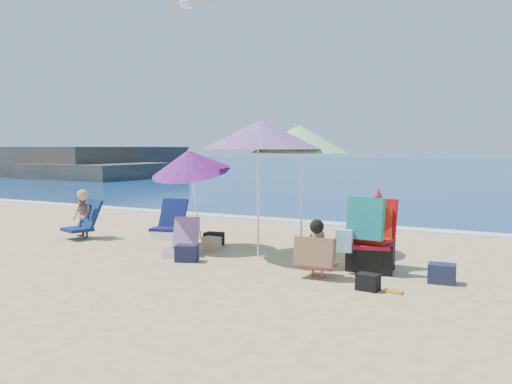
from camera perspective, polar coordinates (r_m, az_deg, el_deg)
The scene contains 21 objects.
ground at distance 8.38m, azimuth -1.44°, elevation -8.11°, with size 120.00×120.00×0.00m.
sea at distance 52.29m, azimuth 23.76°, elevation 2.28°, with size 120.00×80.00×0.12m.
foam at distance 12.98m, azimuth 9.78°, elevation -3.47°, with size 120.00×0.50×0.04m.
headland at distance 41.27m, azimuth -21.25°, elevation 2.66°, with size 20.50×11.50×2.60m.
umbrella_turquoise at distance 9.08m, azimuth 0.59°, elevation 6.12°, with size 2.27×2.27×2.36m.
umbrella_striped at distance 9.48m, azimuth 4.60°, elevation 5.65°, with size 2.19×2.19×2.31m.
umbrella_blue at distance 9.76m, azimuth -7.08°, elevation 3.25°, with size 1.49×1.54×1.97m.
furled_umbrella at distance 8.38m, azimuth 12.78°, elevation -3.44°, with size 0.14×0.16×1.25m.
chair_navy at distance 11.14m, azimuth -9.20°, elevation -3.83°, with size 0.73×0.81×0.80m.
chair_rainbow at distance 9.37m, azimuth -7.88°, elevation -5.70°, with size 0.64×0.80×0.64m.
camp_chair_left at distance 8.26m, azimuth 12.46°, elevation -6.38°, with size 0.68×0.68×0.95m.
camp_chair_right at distance 8.30m, azimuth 11.98°, elevation -5.44°, with size 0.74×0.86×1.14m.
person_center at distance 7.75m, azimuth 6.46°, elevation -6.08°, with size 0.59×0.52×0.85m.
person_left at distance 11.58m, azimuth -17.98°, elevation -2.42°, with size 0.81×0.78×1.02m.
bag_navy_a at distance 8.89m, azimuth -7.38°, elevation -6.48°, with size 0.42×0.36×0.28m.
bag_black_a at distance 10.28m, azimuth -4.50°, elevation -5.00°, with size 0.36×0.28×0.25m.
bag_tan at distance 9.77m, azimuth -4.73°, elevation -5.52°, with size 0.30×0.22×0.25m.
bag_navy_b at distance 7.88m, azimuth 19.19°, elevation -8.20°, with size 0.38×0.30×0.27m.
bag_black_b at distance 7.25m, azimuth 11.84°, elevation -9.37°, with size 0.31×0.23×0.22m.
orange_item at distance 7.22m, azimuth 14.42°, elevation -10.25°, with size 0.25×0.14×0.03m.
seagull at distance 11.39m, azimuth -7.39°, elevation 19.18°, with size 0.94×0.42×0.16m.
Camera 1 is at (4.04, -7.10, 1.87)m, focal length 37.56 mm.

